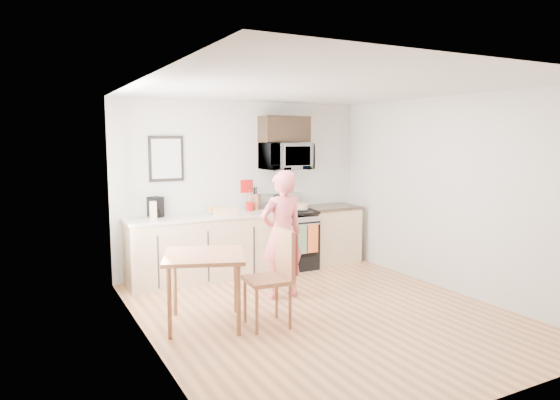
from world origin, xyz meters
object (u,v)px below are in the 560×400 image
microwave (286,156)px  chair (280,263)px  person (282,235)px  cake (300,207)px  range (289,241)px  dining_table (204,262)px

microwave → chair: bearing=-119.9°
person → cake: bearing=-130.9°
range → chair: 2.42m
person → range: bearing=-124.4°
range → microwave: bearing=90.1°
cake → person: bearing=-128.8°
dining_table → cake: bearing=37.5°
person → chair: 0.95m
microwave → dining_table: bearing=-137.6°
range → dining_table: bearing=-139.3°
cake → dining_table: bearing=-142.5°
chair → cake: bearing=59.8°
person → microwave: bearing=-122.3°
range → person: 1.51m
person → dining_table: bearing=19.0°
dining_table → cake: 2.72m
chair → cake: (1.41, 2.00, 0.29)m
person → chair: person is taller
range → chair: bearing=-121.1°
dining_table → chair: chair is taller
person → dining_table: (-1.20, -0.46, -0.12)m
range → microwave: microwave is taller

